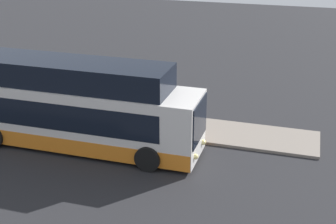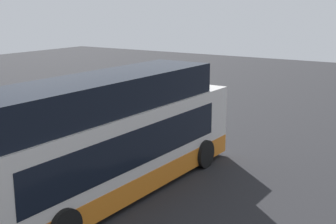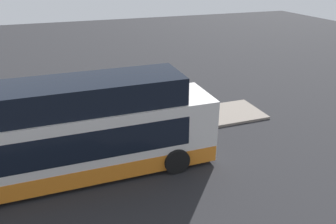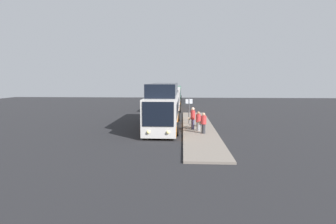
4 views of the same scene
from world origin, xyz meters
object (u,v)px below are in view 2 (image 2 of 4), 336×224
passenger_waiting (93,135)px  sign_post (37,143)px  bus_lead (111,143)px  trash_bin (51,161)px  passenger_boarding (89,137)px  suitcase (79,158)px  passenger_with_bags (105,128)px

passenger_waiting → sign_post: size_ratio=0.66×
passenger_waiting → bus_lead: bearing=-140.9°
passenger_waiting → trash_bin: (-2.09, 0.17, -0.51)m
passenger_boarding → suitcase: (-0.56, -0.00, -0.69)m
passenger_with_bags → trash_bin: size_ratio=2.47×
passenger_with_bags → suitcase: bearing=61.6°
passenger_boarding → suitcase: 0.89m
passenger_with_bags → trash_bin: bearing=46.2°
passenger_boarding → suitcase: bearing=-3.1°
passenger_boarding → passenger_with_bags: 1.95m
passenger_waiting → trash_bin: passenger_waiting is taller
bus_lead → passenger_boarding: size_ratio=6.20×
sign_post → trash_bin: (1.29, 0.87, -1.16)m
passenger_waiting → suitcase: size_ratio=1.86×
passenger_boarding → trash_bin: (-1.39, 0.61, -0.67)m
suitcase → trash_bin: 1.03m
sign_post → trash_bin: size_ratio=3.66×
passenger_with_bags → suitcase: (-2.36, -0.76, -0.54)m
passenger_boarding → sign_post: bearing=1.9°
sign_post → trash_bin: bearing=33.9°
sign_post → passenger_waiting: bearing=11.7°
bus_lead → passenger_with_bags: bearing=43.7°
bus_lead → trash_bin: size_ratio=17.41×
bus_lead → passenger_boarding: bus_lead is taller
sign_post → passenger_with_bags: bearing=12.7°
passenger_with_bags → passenger_boarding: bearing=66.5°
passenger_boarding → sign_post: (-2.68, -0.25, 0.49)m
passenger_with_bags → sign_post: size_ratio=0.67×
suitcase → sign_post: 2.44m
suitcase → trash_bin: bearing=143.2°
passenger_with_bags → sign_post: (-4.47, -1.01, 0.64)m
bus_lead → passenger_waiting: bearing=51.7°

